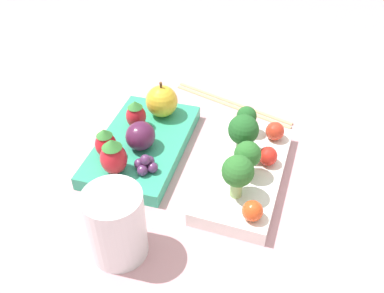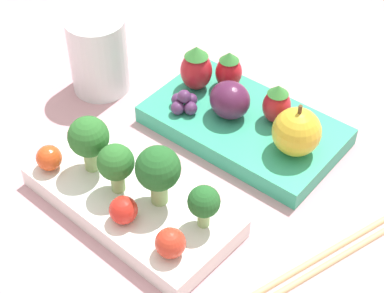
{
  "view_description": "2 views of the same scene",
  "coord_description": "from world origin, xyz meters",
  "px_view_note": "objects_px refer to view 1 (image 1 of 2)",
  "views": [
    {
      "loc": [
        0.4,
        0.16,
        0.4
      ],
      "look_at": [
        -0.0,
        -0.01,
        0.03
      ],
      "focal_mm": 40.0,
      "sensor_mm": 36.0,
      "label": 1
    },
    {
      "loc": [
        -0.32,
        0.3,
        0.45
      ],
      "look_at": [
        -0.0,
        -0.01,
        0.03
      ],
      "focal_mm": 60.0,
      "sensor_mm": 36.0,
      "label": 2
    }
  ],
  "objects_px": {
    "broccoli_floret_0": "(247,155)",
    "strawberry_1": "(106,143)",
    "strawberry_0": "(113,157)",
    "broccoli_floret_3": "(238,173)",
    "bento_box_fruit": "(144,144)",
    "drinking_cup": "(116,225)",
    "apple": "(162,101)",
    "chopsticks_pair": "(234,104)",
    "plum": "(140,136)",
    "strawberry_2": "(136,115)",
    "grape_cluster": "(146,165)",
    "cherry_tomato_1": "(253,211)",
    "bento_box_savoury": "(245,173)",
    "broccoli_floret_1": "(246,117)",
    "broccoli_floret_2": "(243,131)",
    "cherry_tomato_2": "(268,156)",
    "cherry_tomato_0": "(275,131)"
  },
  "relations": [
    {
      "from": "bento_box_savoury",
      "to": "cherry_tomato_0",
      "type": "xyz_separation_m",
      "value": [
        -0.07,
        0.02,
        0.02
      ]
    },
    {
      "from": "strawberry_2",
      "to": "plum",
      "type": "distance_m",
      "value": 0.05
    },
    {
      "from": "broccoli_floret_0",
      "to": "strawberry_1",
      "type": "xyz_separation_m",
      "value": [
        0.04,
        -0.18,
        -0.01
      ]
    },
    {
      "from": "apple",
      "to": "strawberry_2",
      "type": "height_order",
      "value": "apple"
    },
    {
      "from": "plum",
      "to": "grape_cluster",
      "type": "distance_m",
      "value": 0.05
    },
    {
      "from": "cherry_tomato_0",
      "to": "strawberry_1",
      "type": "relative_size",
      "value": 0.59
    },
    {
      "from": "apple",
      "to": "chopsticks_pair",
      "type": "xyz_separation_m",
      "value": [
        -0.09,
        0.08,
        -0.04
      ]
    },
    {
      "from": "broccoli_floret_1",
      "to": "grape_cluster",
      "type": "distance_m",
      "value": 0.16
    },
    {
      "from": "cherry_tomato_1",
      "to": "chopsticks_pair",
      "type": "height_order",
      "value": "cherry_tomato_1"
    },
    {
      "from": "strawberry_2",
      "to": "broccoli_floret_2",
      "type": "bearing_deg",
      "value": 90.1
    },
    {
      "from": "apple",
      "to": "plum",
      "type": "bearing_deg",
      "value": 4.98
    },
    {
      "from": "strawberry_0",
      "to": "cherry_tomato_0",
      "type": "bearing_deg",
      "value": 130.2
    },
    {
      "from": "strawberry_0",
      "to": "chopsticks_pair",
      "type": "xyz_separation_m",
      "value": [
        -0.23,
        0.08,
        -0.04
      ]
    },
    {
      "from": "cherry_tomato_2",
      "to": "plum",
      "type": "height_order",
      "value": "plum"
    },
    {
      "from": "broccoli_floret_2",
      "to": "plum",
      "type": "xyz_separation_m",
      "value": [
        0.04,
        -0.13,
        -0.02
      ]
    },
    {
      "from": "cherry_tomato_0",
      "to": "strawberry_1",
      "type": "xyz_separation_m",
      "value": [
        0.12,
        -0.2,
        0.01
      ]
    },
    {
      "from": "chopsticks_pair",
      "to": "strawberry_2",
      "type": "bearing_deg",
      "value": -37.95
    },
    {
      "from": "broccoli_floret_2",
      "to": "chopsticks_pair",
      "type": "height_order",
      "value": "broccoli_floret_2"
    },
    {
      "from": "plum",
      "to": "strawberry_0",
      "type": "bearing_deg",
      "value": -7.66
    },
    {
      "from": "cherry_tomato_2",
      "to": "strawberry_2",
      "type": "relative_size",
      "value": 0.57
    },
    {
      "from": "bento_box_savoury",
      "to": "apple",
      "type": "xyz_separation_m",
      "value": [
        -0.07,
        -0.15,
        0.03
      ]
    },
    {
      "from": "broccoli_floret_1",
      "to": "strawberry_2",
      "type": "distance_m",
      "value": 0.16
    },
    {
      "from": "strawberry_1",
      "to": "strawberry_0",
      "type": "bearing_deg",
      "value": 48.59
    },
    {
      "from": "broccoli_floret_0",
      "to": "strawberry_0",
      "type": "distance_m",
      "value": 0.17
    },
    {
      "from": "cherry_tomato_0",
      "to": "chopsticks_pair",
      "type": "bearing_deg",
      "value": -134.54
    },
    {
      "from": "strawberry_1",
      "to": "apple",
      "type": "bearing_deg",
      "value": 166.88
    },
    {
      "from": "cherry_tomato_1",
      "to": "strawberry_0",
      "type": "distance_m",
      "value": 0.18
    },
    {
      "from": "strawberry_0",
      "to": "drinking_cup",
      "type": "xyz_separation_m",
      "value": [
        0.09,
        0.06,
        -0.0
      ]
    },
    {
      "from": "broccoli_floret_3",
      "to": "drinking_cup",
      "type": "distance_m",
      "value": 0.15
    },
    {
      "from": "bento_box_fruit",
      "to": "grape_cluster",
      "type": "bearing_deg",
      "value": 31.6
    },
    {
      "from": "bento_box_fruit",
      "to": "strawberry_1",
      "type": "distance_m",
      "value": 0.07
    },
    {
      "from": "broccoli_floret_0",
      "to": "strawberry_0",
      "type": "relative_size",
      "value": 0.98
    },
    {
      "from": "cherry_tomato_0",
      "to": "grape_cluster",
      "type": "relative_size",
      "value": 0.78
    },
    {
      "from": "strawberry_2",
      "to": "broccoli_floret_1",
      "type": "bearing_deg",
      "value": 107.35
    },
    {
      "from": "bento_box_savoury",
      "to": "broccoli_floret_3",
      "type": "relative_size",
      "value": 3.55
    },
    {
      "from": "cherry_tomato_2",
      "to": "drinking_cup",
      "type": "bearing_deg",
      "value": -32.7
    },
    {
      "from": "bento_box_savoury",
      "to": "broccoli_floret_1",
      "type": "xyz_separation_m",
      "value": [
        -0.07,
        -0.02,
        0.04
      ]
    },
    {
      "from": "broccoli_floret_2",
      "to": "cherry_tomato_2",
      "type": "bearing_deg",
      "value": 82.32
    },
    {
      "from": "bento_box_savoury",
      "to": "strawberry_1",
      "type": "relative_size",
      "value": 4.7
    },
    {
      "from": "plum",
      "to": "drinking_cup",
      "type": "distance_m",
      "value": 0.16
    },
    {
      "from": "broccoli_floret_2",
      "to": "strawberry_1",
      "type": "height_order",
      "value": "broccoli_floret_2"
    },
    {
      "from": "broccoli_floret_0",
      "to": "broccoli_floret_2",
      "type": "relative_size",
      "value": 0.84
    },
    {
      "from": "strawberry_1",
      "to": "plum",
      "type": "bearing_deg",
      "value": 135.03
    },
    {
      "from": "strawberry_1",
      "to": "chopsticks_pair",
      "type": "distance_m",
      "value": 0.24
    },
    {
      "from": "apple",
      "to": "drinking_cup",
      "type": "xyz_separation_m",
      "value": [
        0.23,
        0.06,
        0.0
      ]
    },
    {
      "from": "broccoli_floret_3",
      "to": "bento_box_fruit",
      "type": "bearing_deg",
      "value": -109.15
    },
    {
      "from": "broccoli_floret_0",
      "to": "cherry_tomato_1",
      "type": "height_order",
      "value": "broccoli_floret_0"
    },
    {
      "from": "broccoli_floret_0",
      "to": "broccoli_floret_1",
      "type": "distance_m",
      "value": 0.09
    },
    {
      "from": "apple",
      "to": "broccoli_floret_3",
      "type": "bearing_deg",
      "value": 53.11
    },
    {
      "from": "bento_box_savoury",
      "to": "strawberry_0",
      "type": "distance_m",
      "value": 0.17
    }
  ]
}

